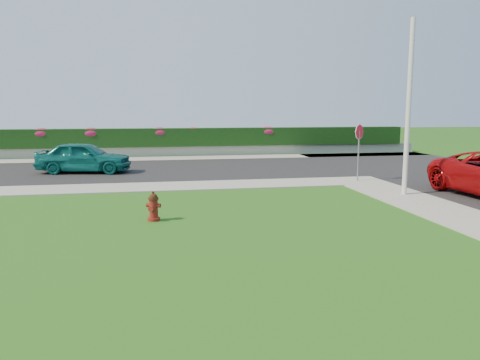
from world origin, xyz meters
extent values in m
plane|color=black|center=(0.00, 0.00, 0.00)|extent=(120.00, 120.00, 0.00)
cube|color=black|center=(-5.00, 14.00, 0.02)|extent=(26.00, 8.00, 0.04)
cube|color=gray|center=(-6.00, 9.00, 0.02)|extent=(24.00, 2.00, 0.04)
cube|color=gray|center=(7.00, 9.00, 0.02)|extent=(2.00, 2.00, 0.04)
cube|color=gray|center=(-1.00, 19.00, 0.02)|extent=(34.00, 2.00, 0.04)
cube|color=gray|center=(-1.00, 20.50, 0.30)|extent=(34.00, 0.40, 0.60)
cube|color=black|center=(-1.00, 20.60, 1.15)|extent=(32.00, 0.90, 1.10)
cylinder|color=#510E0C|center=(-1.03, 3.72, 0.04)|extent=(0.33, 0.33, 0.08)
cylinder|color=#510E0C|center=(-1.03, 3.72, 0.33)|extent=(0.22, 0.22, 0.50)
cylinder|color=black|center=(-1.03, 3.72, 0.57)|extent=(0.27, 0.27, 0.05)
sphere|color=black|center=(-1.03, 3.72, 0.60)|extent=(0.22, 0.22, 0.22)
cylinder|color=black|center=(-1.03, 3.72, 0.73)|extent=(0.07, 0.07, 0.07)
cylinder|color=#510E0C|center=(-1.16, 3.77, 0.40)|extent=(0.13, 0.13, 0.11)
cylinder|color=#510E0C|center=(-0.90, 3.66, 0.40)|extent=(0.13, 0.13, 0.11)
cylinder|color=#510E0C|center=(-1.08, 3.59, 0.34)|extent=(0.18, 0.16, 0.14)
imported|color=#0C5E5B|center=(-4.07, 13.39, 0.73)|extent=(4.30, 2.32, 1.39)
cylinder|color=silver|center=(7.21, 5.85, 2.87)|extent=(0.16, 0.16, 5.73)
cylinder|color=slate|center=(6.98, 8.99, 1.01)|extent=(0.06, 0.06, 2.02)
cylinder|color=red|center=(6.98, 8.99, 1.97)|extent=(0.49, 0.37, 0.59)
cylinder|color=white|center=(6.98, 8.99, 1.97)|extent=(0.51, 0.38, 0.62)
ellipsoid|color=#A81C40|center=(-7.38, 20.50, 1.45)|extent=(1.25, 0.81, 0.63)
ellipsoid|color=#A81C40|center=(-4.61, 20.50, 1.45)|extent=(1.29, 0.83, 0.64)
ellipsoid|color=#A81C40|center=(-0.61, 20.50, 1.46)|extent=(1.23, 0.79, 0.62)
ellipsoid|color=#A81C40|center=(1.41, 20.50, 1.49)|extent=(1.06, 0.68, 0.53)
ellipsoid|color=#A81C40|center=(6.09, 20.50, 1.45)|extent=(1.25, 0.81, 0.63)
camera|label=1|loc=(-0.97, -8.30, 2.86)|focal=35.00mm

